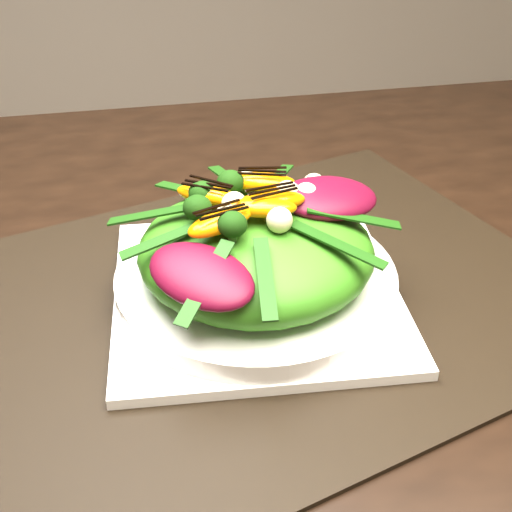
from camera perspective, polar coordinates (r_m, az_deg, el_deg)
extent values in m
cube|color=black|center=(0.64, 2.99, -3.09)|extent=(1.60, 0.90, 0.75)
cube|color=black|center=(0.59, 0.00, -3.54)|extent=(0.63, 0.54, 0.00)
cube|color=white|center=(0.59, 0.00, -3.02)|extent=(0.26, 0.26, 0.01)
cylinder|color=white|center=(0.58, 0.00, -1.95)|extent=(0.25, 0.25, 0.02)
ellipsoid|color=#387B16|center=(0.56, 0.00, 0.53)|extent=(0.22, 0.22, 0.07)
ellipsoid|color=#4A0819|center=(0.57, 6.09, 4.84)|extent=(0.09, 0.07, 0.02)
ellipsoid|color=#D56A03|center=(0.56, -2.69, 4.83)|extent=(0.06, 0.03, 0.01)
sphere|color=black|center=(0.55, -6.49, 4.43)|extent=(0.04, 0.04, 0.03)
sphere|color=beige|center=(0.52, 4.11, 2.04)|extent=(0.03, 0.03, 0.02)
cube|color=black|center=(0.56, -2.71, 5.58)|extent=(0.05, 0.01, 0.00)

